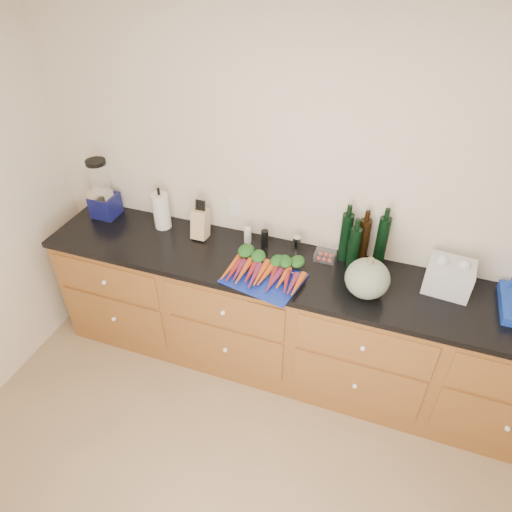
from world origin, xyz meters
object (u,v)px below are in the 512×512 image
at_px(paper_towel, 161,211).
at_px(knife_block, 201,224).
at_px(squash, 367,278).
at_px(blender_appliance, 102,192).
at_px(cutting_board, 264,278).
at_px(tomato_box, 325,255).
at_px(carrots, 266,270).

relative_size(paper_towel, knife_block, 1.28).
height_order(squash, knife_block, squash).
bearing_deg(squash, blender_appliance, 173.01).
bearing_deg(cutting_board, blender_appliance, 166.90).
relative_size(blender_appliance, knife_block, 2.16).
bearing_deg(tomato_box, cutting_board, -133.95).
height_order(blender_appliance, paper_towel, blender_appliance).
xyz_separation_m(paper_towel, tomato_box, (1.20, 0.01, -0.10)).
bearing_deg(cutting_board, tomato_box, 46.05).
bearing_deg(tomato_box, carrots, -137.52).
height_order(carrots, tomato_box, carrots).
relative_size(knife_block, tomato_box, 1.55).
xyz_separation_m(carrots, paper_towel, (-0.88, 0.28, 0.09)).
xyz_separation_m(squash, paper_towel, (-1.50, 0.25, 0.01)).
bearing_deg(carrots, blender_appliance, 168.46).
height_order(cutting_board, blender_appliance, blender_appliance).
bearing_deg(blender_appliance, knife_block, -1.26).
relative_size(carrots, knife_block, 2.40).
relative_size(squash, knife_block, 1.27).
xyz_separation_m(cutting_board, tomato_box, (0.32, 0.33, 0.03)).
height_order(paper_towel, tomato_box, paper_towel).
distance_m(carrots, paper_towel, 0.93).
xyz_separation_m(cutting_board, blender_appliance, (-1.36, 0.32, 0.19)).
xyz_separation_m(knife_block, tomato_box, (0.89, 0.03, -0.07)).
bearing_deg(paper_towel, squash, -9.28).
bearing_deg(knife_block, carrots, -24.66).
bearing_deg(knife_block, blender_appliance, 178.74).
bearing_deg(blender_appliance, tomato_box, 0.42).
relative_size(squash, tomato_box, 1.97).
height_order(carrots, knife_block, knife_block).
bearing_deg(cutting_board, knife_block, 152.20).
distance_m(carrots, knife_block, 0.63).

